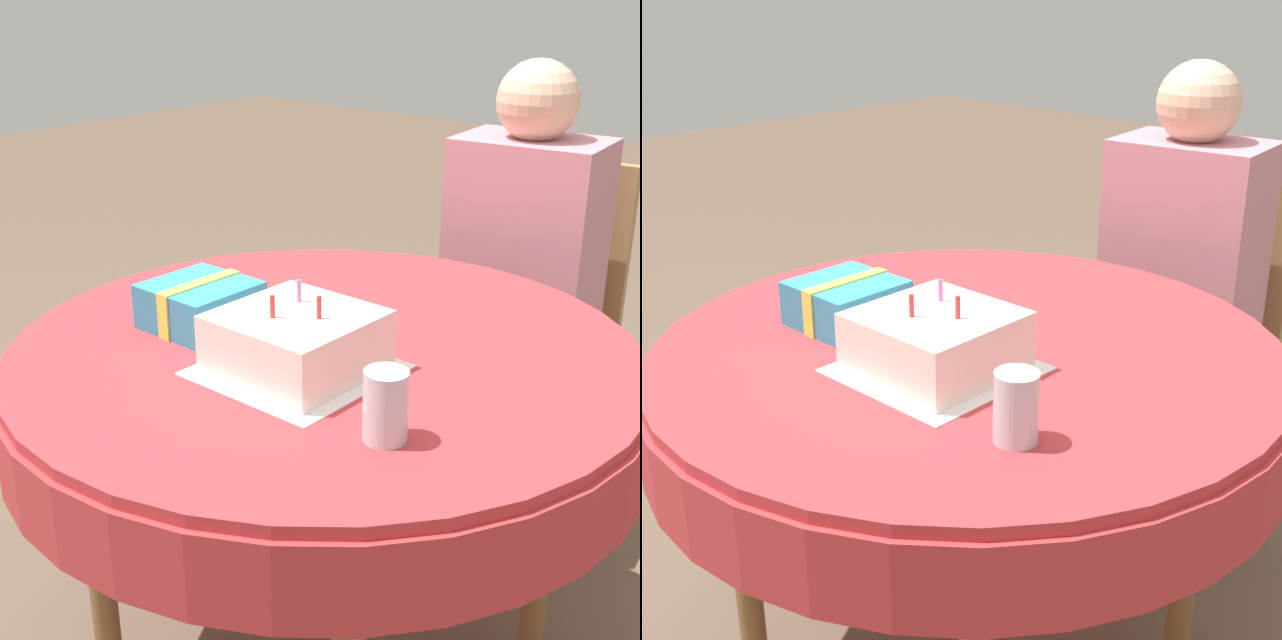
% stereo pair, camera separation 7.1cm
% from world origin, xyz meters
% --- Properties ---
extents(dining_table, '(1.09, 1.09, 0.73)m').
position_xyz_m(dining_table, '(0.00, 0.00, 0.64)').
color(dining_table, '#BC3338').
rests_on(dining_table, ground_plane).
extents(chair, '(0.49, 0.49, 0.88)m').
position_xyz_m(chair, '(-0.07, 0.89, 0.47)').
color(chair, '#A37A4C').
rests_on(chair, ground_plane).
extents(person, '(0.37, 0.36, 1.14)m').
position_xyz_m(person, '(-0.06, 0.79, 0.67)').
color(person, '#DBB293').
rests_on(person, ground_plane).
extents(napkin, '(0.27, 0.27, 0.00)m').
position_xyz_m(napkin, '(0.04, -0.11, 0.73)').
color(napkin, white).
rests_on(napkin, dining_table).
extents(birthday_cake, '(0.22, 0.22, 0.13)m').
position_xyz_m(birthday_cake, '(0.04, -0.11, 0.78)').
color(birthday_cake, white).
rests_on(birthday_cake, dining_table).
extents(drinking_glass, '(0.06, 0.06, 0.10)m').
position_xyz_m(drinking_glass, '(0.28, -0.20, 0.78)').
color(drinking_glass, silver).
rests_on(drinking_glass, dining_table).
extents(gift_box, '(0.17, 0.17, 0.09)m').
position_xyz_m(gift_box, '(-0.22, -0.08, 0.77)').
color(gift_box, teal).
rests_on(gift_box, dining_table).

